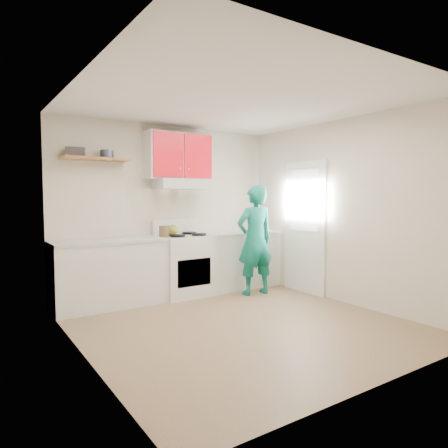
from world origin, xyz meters
TOP-DOWN VIEW (x-y plane):
  - floor at (0.00, 0.00)m, footprint 3.80×3.80m
  - ceiling at (0.00, 0.00)m, footprint 3.60×3.80m
  - back_wall at (0.00, 1.90)m, footprint 3.60×0.04m
  - front_wall at (0.00, -1.90)m, footprint 3.60×0.04m
  - left_wall at (-1.80, 0.00)m, footprint 0.04×3.80m
  - right_wall at (1.80, 0.00)m, footprint 0.04×3.80m
  - door at (1.78, 0.70)m, footprint 0.05×0.85m
  - door_glass at (1.75, 0.70)m, footprint 0.01×0.55m
  - counter_left at (-1.04, 1.60)m, footprint 1.52×0.60m
  - counter_right at (1.14, 1.60)m, footprint 1.32×0.60m
  - stove at (0.10, 1.57)m, footprint 0.76×0.65m
  - range_hood at (0.10, 1.68)m, footprint 0.76×0.44m
  - upper_cabinets at (0.10, 1.73)m, footprint 1.02×0.33m
  - shelf at (-1.15, 1.75)m, footprint 0.90×0.30m
  - books at (-1.41, 1.77)m, footprint 0.28×0.23m
  - tin at (-0.99, 1.78)m, footprint 0.18×0.18m
  - kettle at (-0.05, 1.65)m, footprint 0.21×0.21m
  - crock at (-0.24, 1.54)m, footprint 0.15×0.15m
  - cutting_board at (0.91, 1.53)m, footprint 0.32×0.26m
  - silicone_mat at (1.40, 1.60)m, footprint 0.36×0.32m
  - person at (1.05, 1.03)m, footprint 0.65×0.47m

SIDE VIEW (x-z plane):
  - floor at x=0.00m, z-range 0.00..0.00m
  - counter_left at x=-1.04m, z-range 0.00..0.90m
  - counter_right at x=1.14m, z-range 0.00..0.90m
  - stove at x=0.10m, z-range 0.00..0.92m
  - person at x=1.05m, z-range 0.00..1.68m
  - silicone_mat at x=1.40m, z-range 0.90..0.91m
  - cutting_board at x=0.91m, z-range 0.90..0.92m
  - crock at x=-0.24m, z-range 0.90..1.08m
  - kettle at x=-0.05m, z-range 0.92..1.08m
  - door at x=1.78m, z-range 0.00..2.05m
  - back_wall at x=0.00m, z-range 0.00..2.60m
  - front_wall at x=0.00m, z-range 0.00..2.60m
  - left_wall at x=-1.80m, z-range 0.00..2.60m
  - right_wall at x=1.80m, z-range 0.00..2.60m
  - door_glass at x=1.75m, z-range 0.98..1.92m
  - range_hood at x=0.10m, z-range 1.62..1.77m
  - shelf at x=-1.15m, z-range 2.00..2.04m
  - tin at x=-0.99m, z-range 2.04..2.15m
  - books at x=-1.41m, z-range 2.04..2.16m
  - upper_cabinets at x=0.10m, z-range 1.77..2.47m
  - ceiling at x=0.00m, z-range 2.58..2.62m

